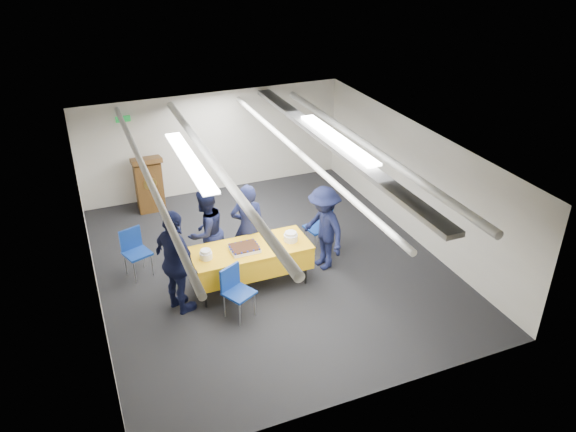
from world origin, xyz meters
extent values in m
plane|color=black|center=(0.00, 0.00, 0.00)|extent=(7.00, 7.00, 0.00)
cube|color=silver|center=(0.00, 3.49, 1.15)|extent=(6.00, 0.02, 2.30)
cube|color=silver|center=(-2.99, 0.00, 1.15)|extent=(0.02, 7.00, 2.30)
cube|color=silver|center=(2.99, 0.00, 1.15)|extent=(0.02, 7.00, 2.30)
cube|color=silver|center=(0.00, 0.00, 2.29)|extent=(6.00, 7.00, 0.02)
cylinder|color=silver|center=(-2.00, 0.00, 2.18)|extent=(0.10, 6.90, 0.10)
cylinder|color=silver|center=(-0.90, 0.00, 2.14)|extent=(0.14, 6.90, 0.14)
cylinder|color=silver|center=(0.60, 0.00, 2.10)|extent=(0.10, 6.90, 0.10)
cylinder|color=silver|center=(1.90, 0.00, 2.06)|extent=(0.14, 6.90, 0.14)
cube|color=gray|center=(1.20, 0.00, 2.20)|extent=(0.28, 6.90, 0.08)
cube|color=white|center=(-1.30, 0.00, 2.27)|extent=(0.25, 2.60, 0.04)
cube|color=white|center=(1.30, 0.00, 2.27)|extent=(0.25, 2.60, 0.04)
cube|color=#0C591E|center=(-1.90, 3.47, 1.95)|extent=(0.30, 0.04, 0.12)
cylinder|color=black|center=(-1.41, -0.81, 0.18)|extent=(0.04, 0.04, 0.36)
cylinder|color=black|center=(0.38, -0.81, 0.18)|extent=(0.04, 0.04, 0.36)
cylinder|color=black|center=(-1.41, -0.21, 0.18)|extent=(0.04, 0.04, 0.36)
cylinder|color=black|center=(0.38, -0.21, 0.18)|extent=(0.04, 0.04, 0.36)
cube|color=yellow|center=(-0.51, -0.51, 0.54)|extent=(2.00, 0.82, 0.39)
cube|color=yellow|center=(-0.51, -0.51, 0.76)|extent=(2.02, 0.84, 0.03)
cube|color=white|center=(-0.63, -0.56, 0.80)|extent=(0.47, 0.37, 0.06)
cube|color=black|center=(-0.63, -0.56, 0.84)|extent=(0.45, 0.36, 0.02)
sphere|color=#101C9A|center=(-0.84, -0.72, 0.84)|extent=(0.04, 0.04, 0.04)
sphere|color=#101C9A|center=(-0.84, -0.39, 0.84)|extent=(0.04, 0.04, 0.04)
sphere|color=#101C9A|center=(-0.74, -0.72, 0.84)|extent=(0.04, 0.04, 0.04)
sphere|color=#101C9A|center=(-0.74, -0.39, 0.84)|extent=(0.04, 0.04, 0.04)
sphere|color=#101C9A|center=(-0.63, -0.72, 0.84)|extent=(0.04, 0.04, 0.04)
sphere|color=#101C9A|center=(-0.63, -0.39, 0.84)|extent=(0.04, 0.04, 0.04)
sphere|color=#101C9A|center=(-0.53, -0.72, 0.84)|extent=(0.04, 0.04, 0.04)
sphere|color=#101C9A|center=(-0.53, -0.39, 0.84)|extent=(0.04, 0.04, 0.04)
sphere|color=#101C9A|center=(-0.43, -0.72, 0.84)|extent=(0.04, 0.04, 0.04)
sphere|color=#101C9A|center=(-0.43, -0.39, 0.84)|extent=(0.04, 0.04, 0.04)
sphere|color=#101C9A|center=(-0.86, -0.64, 0.84)|extent=(0.04, 0.04, 0.04)
sphere|color=#101C9A|center=(-0.41, -0.64, 0.84)|extent=(0.04, 0.04, 0.04)
sphere|color=#101C9A|center=(-0.86, -0.56, 0.84)|extent=(0.04, 0.04, 0.04)
sphere|color=#101C9A|center=(-0.41, -0.56, 0.84)|extent=(0.04, 0.04, 0.04)
sphere|color=#101C9A|center=(-0.86, -0.47, 0.84)|extent=(0.04, 0.04, 0.04)
sphere|color=#101C9A|center=(-0.41, -0.47, 0.84)|extent=(0.04, 0.04, 0.04)
cylinder|color=white|center=(-1.29, -0.56, 0.83)|extent=(0.20, 0.20, 0.11)
cylinder|color=white|center=(-1.29, -0.56, 0.91)|extent=(0.17, 0.17, 0.05)
cylinder|color=white|center=(0.20, -0.56, 0.83)|extent=(0.24, 0.24, 0.12)
cylinder|color=white|center=(0.20, -0.56, 0.91)|extent=(0.20, 0.20, 0.05)
cube|color=brown|center=(-1.60, 3.05, 0.55)|extent=(0.55, 0.45, 1.10)
cube|color=brown|center=(-1.60, 3.02, 1.15)|extent=(0.62, 0.53, 0.21)
cylinder|color=gold|center=(-1.60, 2.81, 0.70)|extent=(0.28, 0.02, 0.28)
cylinder|color=gray|center=(-1.03, -1.47, 0.21)|extent=(0.02, 0.02, 0.43)
cylinder|color=gray|center=(-0.73, -1.31, 0.21)|extent=(0.02, 0.02, 0.43)
cylinder|color=gray|center=(-1.19, -1.17, 0.21)|extent=(0.02, 0.02, 0.43)
cylinder|color=gray|center=(-0.89, -1.01, 0.21)|extent=(0.02, 0.02, 0.43)
cube|color=navy|center=(-0.96, -1.24, 0.45)|extent=(0.57, 0.57, 0.04)
cube|color=navy|center=(-1.05, -1.07, 0.67)|extent=(0.37, 0.22, 0.40)
cylinder|color=gray|center=(0.86, 0.32, 0.21)|extent=(0.02, 0.02, 0.43)
cylinder|color=gray|center=(0.92, -0.01, 0.21)|extent=(0.02, 0.02, 0.43)
cylinder|color=gray|center=(1.19, 0.38, 0.21)|extent=(0.02, 0.02, 0.43)
cylinder|color=gray|center=(1.25, 0.05, 0.21)|extent=(0.02, 0.02, 0.43)
cube|color=navy|center=(1.05, 0.18, 0.45)|extent=(0.49, 0.49, 0.04)
cube|color=navy|center=(1.24, 0.22, 0.67)|extent=(0.11, 0.40, 0.40)
cylinder|color=gray|center=(-2.36, 0.34, 0.21)|extent=(0.02, 0.02, 0.43)
cylinder|color=gray|center=(-2.04, 0.45, 0.21)|extent=(0.02, 0.02, 0.43)
cylinder|color=gray|center=(-2.48, 0.66, 0.21)|extent=(0.02, 0.02, 0.43)
cylinder|color=gray|center=(-2.15, 0.77, 0.21)|extent=(0.02, 0.02, 0.43)
cube|color=navy|center=(-2.26, 0.56, 0.45)|extent=(0.53, 0.53, 0.04)
cube|color=navy|center=(-2.32, 0.73, 0.67)|extent=(0.39, 0.17, 0.40)
imported|color=black|center=(-0.37, 0.04, 0.83)|extent=(0.71, 0.59, 1.66)
imported|color=black|center=(-1.08, 0.22, 0.80)|extent=(0.98, 0.92, 1.60)
imported|color=black|center=(-1.79, -0.70, 0.90)|extent=(0.79, 1.14, 1.79)
imported|color=black|center=(0.89, -0.42, 0.79)|extent=(0.75, 1.11, 1.59)
camera|label=1|loc=(-2.97, -8.17, 5.70)|focal=35.00mm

